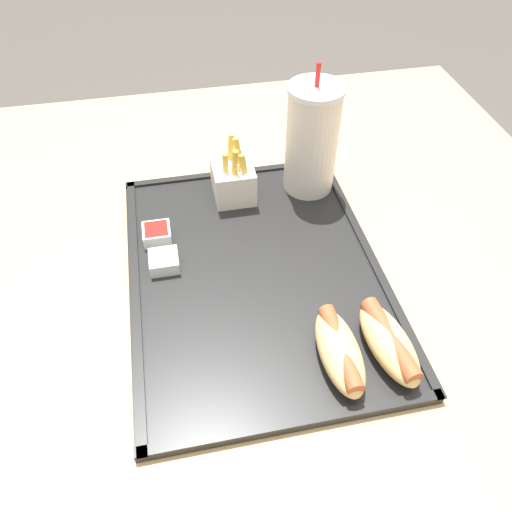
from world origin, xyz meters
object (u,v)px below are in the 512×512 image
object	(u,v)px
soda_cup	(312,140)
hot_dog_far	(389,342)
fries_carton	(236,178)
sauce_cup_ketchup	(157,233)
hot_dog_near	(339,351)
sauce_cup_mayo	(164,261)

from	to	relation	value
soda_cup	hot_dog_far	size ratio (longest dim) A/B	1.65
hot_dog_far	fries_carton	world-z (taller)	fries_carton
hot_dog_far	sauce_cup_ketchup	size ratio (longest dim) A/B	3.13
soda_cup	fries_carton	xyz separation A→B (m)	(-0.00, -0.12, -0.06)
hot_dog_far	hot_dog_near	xyz separation A→B (m)	(0.00, -0.06, -0.00)
soda_cup	sauce_cup_mayo	xyz separation A→B (m)	(0.14, -0.25, -0.08)
hot_dog_near	sauce_cup_ketchup	xyz separation A→B (m)	(-0.26, -0.20, -0.01)
fries_carton	sauce_cup_ketchup	size ratio (longest dim) A/B	2.60
hot_dog_far	soda_cup	bearing A→B (deg)	-178.90
fries_carton	sauce_cup_mayo	size ratio (longest dim) A/B	2.60
sauce_cup_mayo	sauce_cup_ketchup	xyz separation A→B (m)	(-0.06, -0.01, 0.00)
soda_cup	sauce_cup_ketchup	bearing A→B (deg)	-72.54
hot_dog_far	fries_carton	xyz separation A→B (m)	(-0.34, -0.13, 0.01)
sauce_cup_mayo	sauce_cup_ketchup	size ratio (longest dim) A/B	1.00
soda_cup	hot_dog_near	bearing A→B (deg)	-9.36
hot_dog_far	hot_dog_near	distance (m)	0.06
hot_dog_near	fries_carton	distance (m)	0.35
hot_dog_far	sauce_cup_mayo	bearing A→B (deg)	-127.69
hot_dog_far	sauce_cup_mayo	size ratio (longest dim) A/B	3.13
fries_carton	sauce_cup_ketchup	bearing A→B (deg)	-58.46
hot_dog_near	sauce_cup_mayo	bearing A→B (deg)	-135.57
fries_carton	sauce_cup_mayo	world-z (taller)	fries_carton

